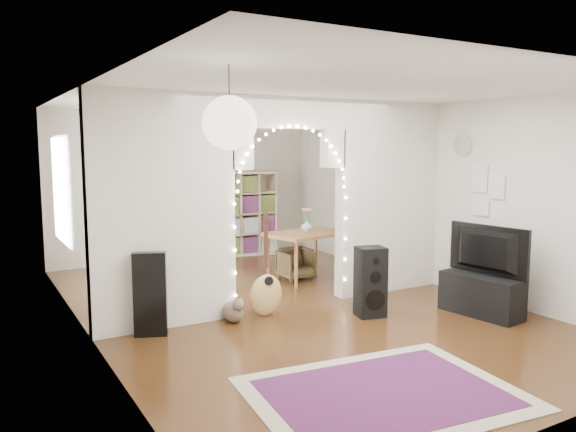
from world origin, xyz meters
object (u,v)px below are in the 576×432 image
dining_table (307,237)px  acoustic_guitar (266,278)px  bookcase (238,214)px  dining_chair_left (164,257)px  dining_chair_right (296,264)px  floor_speaker (371,282)px  media_console (481,295)px

dining_table → acoustic_guitar: bearing=-148.4°
bookcase → dining_chair_left: bearing=-142.4°
dining_chair_left → dining_chair_right: dining_chair_left is taller
acoustic_guitar → dining_chair_right: acoustic_guitar is taller
acoustic_guitar → dining_chair_left: 2.99m
acoustic_guitar → floor_speaker: 1.28m
media_console → dining_chair_right: 2.98m
media_console → dining_chair_left: (-2.67, 4.26, 0.01)m
media_console → bookcase: (-0.94, 5.05, 0.55)m
dining_table → dining_chair_left: bearing=126.5°
floor_speaker → dining_table: (0.34, 2.01, 0.25)m
dining_table → dining_chair_left: 2.43m
acoustic_guitar → bookcase: bookcase is taller
bookcase → dining_chair_right: (-0.05, -2.24, -0.58)m
dining_table → dining_chair_right: bearing=116.3°
dining_chair_left → dining_chair_right: (1.68, -1.45, -0.04)m
acoustic_guitar → floor_speaker: acoustic_guitar is taller
acoustic_guitar → media_console: 2.67m
dining_chair_left → dining_chair_right: 2.22m
floor_speaker → dining_chair_left: 3.89m
dining_table → dining_chair_right: size_ratio=2.68×
acoustic_guitar → media_console: acoustic_guitar is taller
dining_chair_right → dining_chair_left: bearing=140.0°
floor_speaker → dining_chair_right: (0.23, 2.15, -0.20)m
bookcase → dining_chair_right: bearing=-78.2°
floor_speaker → dining_chair_right: bearing=97.8°
media_console → floor_speaker: bearing=144.7°
dining_table → dining_chair_right: (-0.11, 0.14, -0.45)m
acoustic_guitar → dining_table: size_ratio=0.82×
floor_speaker → media_console: floor_speaker is taller
bookcase → dining_table: bookcase is taller
media_console → dining_chair_right: size_ratio=2.01×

